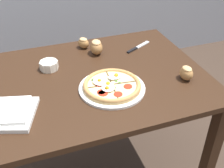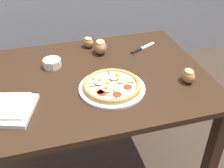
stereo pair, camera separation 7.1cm
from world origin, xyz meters
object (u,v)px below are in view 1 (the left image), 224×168
(ramekin_bowl, at_px, (49,65))
(bread_piece_mid, at_px, (96,47))
(dining_table, at_px, (92,94))
(pizza, at_px, (112,86))
(bread_piece_near, at_px, (83,43))
(bread_piece_far, at_px, (186,73))
(napkin_folded, at_px, (4,113))
(knife_main, at_px, (138,47))

(ramekin_bowl, bearing_deg, bread_piece_mid, 15.51)
(dining_table, distance_m, pizza, 0.20)
(ramekin_bowl, bearing_deg, bread_piece_near, 36.63)
(bread_piece_near, height_order, bread_piece_mid, bread_piece_mid)
(bread_piece_near, bearing_deg, bread_piece_mid, -61.44)
(ramekin_bowl, relative_size, bread_piece_far, 1.25)
(dining_table, relative_size, ramekin_bowl, 11.74)
(dining_table, distance_m, napkin_folded, 0.47)
(pizza, relative_size, bread_piece_mid, 3.21)
(pizza, xyz_separation_m, bread_piece_mid, (0.04, 0.37, 0.03))
(napkin_folded, distance_m, bread_piece_near, 0.69)
(pizza, distance_m, knife_main, 0.46)
(dining_table, distance_m, bread_piece_mid, 0.30)
(ramekin_bowl, relative_size, napkin_folded, 0.33)
(napkin_folded, height_order, knife_main, napkin_folded)
(bread_piece_far, xyz_separation_m, knife_main, (-0.09, 0.40, -0.03))
(bread_piece_near, bearing_deg, pizza, -87.93)
(bread_piece_near, relative_size, bread_piece_far, 1.11)
(ramekin_bowl, xyz_separation_m, bread_piece_mid, (0.29, 0.08, 0.02))
(ramekin_bowl, distance_m, bread_piece_mid, 0.30)
(dining_table, bearing_deg, bread_piece_near, 81.33)
(pizza, distance_m, bread_piece_far, 0.38)
(bread_piece_near, distance_m, knife_main, 0.33)
(knife_main, bearing_deg, bread_piece_far, -105.11)
(ramekin_bowl, relative_size, bread_piece_mid, 1.01)
(dining_table, bearing_deg, bread_piece_mid, 66.27)
(napkin_folded, relative_size, bread_piece_mid, 3.11)
(knife_main, bearing_deg, ramekin_bowl, 159.49)
(dining_table, distance_m, ramekin_bowl, 0.27)
(ramekin_bowl, height_order, bread_piece_far, bread_piece_far)
(pizza, height_order, bread_piece_mid, bread_piece_mid)
(napkin_folded, xyz_separation_m, bread_piece_near, (0.48, 0.49, 0.02))
(dining_table, distance_m, bread_piece_near, 0.36)
(ramekin_bowl, xyz_separation_m, bread_piece_far, (0.63, -0.33, 0.01))
(napkin_folded, xyz_separation_m, knife_main, (0.79, 0.38, -0.01))
(pizza, height_order, napkin_folded, pizza)
(napkin_folded, distance_m, bread_piece_mid, 0.66)
(ramekin_bowl, bearing_deg, dining_table, -39.24)
(dining_table, xyz_separation_m, napkin_folded, (-0.43, -0.17, 0.13))
(bread_piece_near, height_order, knife_main, bread_piece_near)
(dining_table, height_order, ramekin_bowl, ramekin_bowl)
(pizza, bearing_deg, napkin_folded, -176.45)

